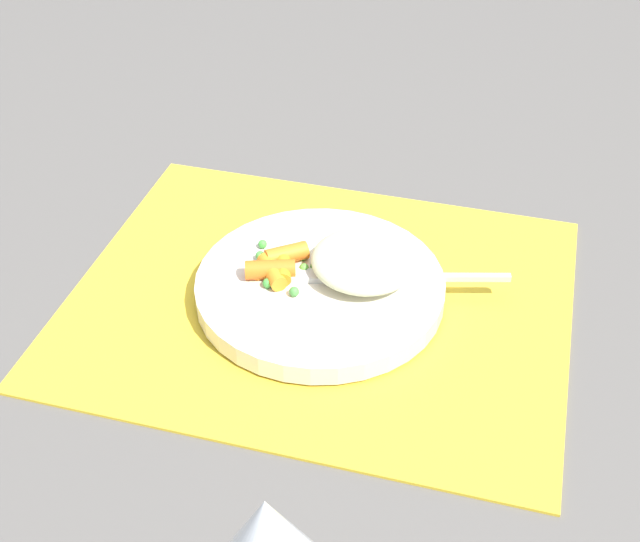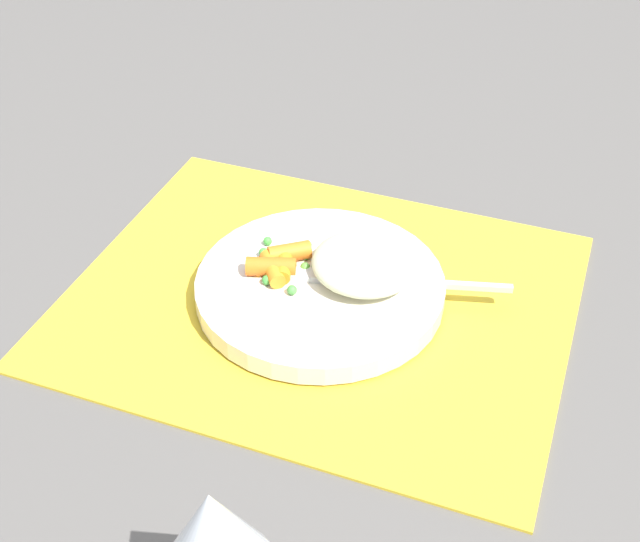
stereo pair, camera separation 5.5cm
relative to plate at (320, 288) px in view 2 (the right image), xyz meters
name	(u,v)px [view 2 (the right image)]	position (x,y,z in m)	size (l,w,h in m)	color
ground_plane	(320,300)	(0.00, 0.00, -0.02)	(2.40, 2.40, 0.00)	#565451
placemat	(320,298)	(0.00, 0.00, -0.01)	(0.46, 0.37, 0.01)	gold
plate	(320,288)	(0.00, 0.00, 0.00)	(0.23, 0.23, 0.02)	silver
rice_mound	(365,263)	(-0.04, -0.02, 0.03)	(0.10, 0.10, 0.03)	beige
carrot_portion	(278,262)	(0.04, 0.00, 0.02)	(0.05, 0.07, 0.02)	orange
pea_scatter	(292,263)	(0.03, -0.01, 0.01)	(0.07, 0.08, 0.01)	#54A53C
fork	(376,280)	(-0.05, -0.01, 0.01)	(0.20, 0.06, 0.01)	silver
wine_glass	(215,542)	(-0.06, 0.33, 0.09)	(0.07, 0.07, 0.15)	silver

